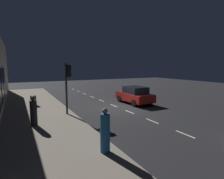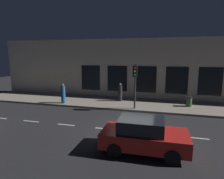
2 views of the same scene
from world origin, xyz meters
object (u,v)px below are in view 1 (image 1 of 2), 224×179
(pedestrian_1, at_px, (105,132))
(pedestrian_0, at_px, (34,112))
(traffic_light, at_px, (68,79))
(parked_car_1, at_px, (135,95))
(trash_bin, at_px, (33,100))

(pedestrian_1, bearing_deg, pedestrian_0, 38.68)
(traffic_light, bearing_deg, pedestrian_1, 87.87)
(parked_car_1, height_order, pedestrian_0, pedestrian_0)
(pedestrian_1, bearing_deg, parked_car_1, -26.86)
(parked_car_1, bearing_deg, traffic_light, -168.89)
(pedestrian_1, height_order, trash_bin, pedestrian_1)
(traffic_light, height_order, pedestrian_1, traffic_light)
(pedestrian_0, bearing_deg, pedestrian_1, 27.24)
(traffic_light, bearing_deg, trash_bin, -65.57)
(traffic_light, relative_size, parked_car_1, 0.90)
(traffic_light, distance_m, parked_car_1, 6.95)
(trash_bin, bearing_deg, pedestrian_1, 99.05)
(traffic_light, height_order, parked_car_1, traffic_light)
(parked_car_1, height_order, trash_bin, parked_car_1)
(traffic_light, distance_m, trash_bin, 5.13)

